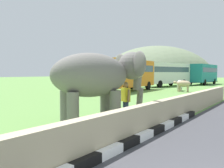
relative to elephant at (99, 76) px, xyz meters
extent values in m
cube|color=black|center=(-3.66, -2.48, -1.79)|extent=(0.90, 0.20, 0.24)
cube|color=white|center=(-2.76, -2.48, -1.79)|extent=(0.90, 0.20, 0.24)
cube|color=black|center=(-1.86, -2.48, -1.79)|extent=(0.90, 0.20, 0.24)
cube|color=white|center=(-0.96, -2.48, -1.79)|extent=(0.90, 0.20, 0.24)
cube|color=black|center=(-0.06, -2.48, -1.79)|extent=(0.90, 0.20, 0.24)
cube|color=white|center=(0.84, -2.48, -1.79)|extent=(0.90, 0.20, 0.24)
cube|color=black|center=(1.74, -2.48, -1.79)|extent=(0.90, 0.20, 0.24)
cube|color=white|center=(2.64, -2.48, -1.79)|extent=(0.90, 0.20, 0.24)
cube|color=black|center=(3.54, -2.48, -1.79)|extent=(0.90, 0.20, 0.24)
cube|color=tan|center=(-1.76, -2.18, -1.41)|extent=(28.00, 0.36, 1.00)
cylinder|color=slate|center=(0.64, 0.17, -1.23)|extent=(0.44, 0.44, 1.36)
cylinder|color=slate|center=(0.21, -0.63, -1.23)|extent=(0.44, 0.44, 1.36)
cylinder|color=slate|center=(-0.86, 0.97, -1.23)|extent=(0.44, 0.44, 1.36)
cylinder|color=slate|center=(-1.28, 0.18, -1.23)|extent=(0.44, 0.44, 1.36)
ellipsoid|color=slate|center=(-0.32, 0.17, 0.05)|extent=(3.49, 2.88, 1.70)
sphere|color=slate|center=(1.32, -0.71, 0.43)|extent=(1.16, 1.16, 1.16)
ellipsoid|color=#D84C8C|center=(1.58, -0.85, 0.58)|extent=(0.62, 0.73, 0.44)
ellipsoid|color=slate|center=(1.57, 0.04, 0.48)|extent=(0.64, 0.91, 1.00)
ellipsoid|color=slate|center=(0.83, -1.33, 0.48)|extent=(0.64, 0.91, 1.00)
cylinder|color=slate|center=(1.58, -0.85, -0.12)|extent=(0.51, 0.56, 0.98)
cylinder|color=slate|center=(1.68, -0.91, -0.92)|extent=(0.40, 0.44, 0.83)
cone|color=beige|center=(1.66, -0.58, -0.02)|extent=(0.39, 0.56, 0.22)
cone|color=beige|center=(1.40, -1.07, -0.02)|extent=(0.39, 0.56, 0.22)
cylinder|color=navy|center=(1.28, -0.39, -1.50)|extent=(0.15, 0.15, 0.82)
cylinder|color=navy|center=(1.18, -0.56, -1.50)|extent=(0.15, 0.15, 0.82)
cube|color=yellow|center=(1.23, -0.47, -0.80)|extent=(0.41, 0.47, 0.58)
cylinder|color=#9E7251|center=(1.37, -0.25, -0.83)|extent=(0.14, 0.16, 0.53)
cylinder|color=#9E7251|center=(1.10, -0.70, -0.83)|extent=(0.16, 0.18, 0.53)
sphere|color=#9E7251|center=(1.23, -0.47, -0.37)|extent=(0.23, 0.23, 0.23)
cube|color=orange|center=(15.94, 8.25, 0.09)|extent=(9.39, 3.03, 3.00)
cube|color=#3F5160|center=(15.94, 8.25, 0.63)|extent=(8.65, 3.03, 0.76)
cylinder|color=black|center=(18.83, 9.57, -1.41)|extent=(1.02, 0.36, 1.00)
cylinder|color=black|center=(18.96, 7.27, -1.41)|extent=(1.02, 0.36, 1.00)
cylinder|color=black|center=(12.91, 9.22, -1.41)|extent=(1.02, 0.36, 1.00)
cylinder|color=black|center=(13.05, 6.93, -1.41)|extent=(1.02, 0.36, 1.00)
cube|color=silver|center=(27.12, 8.36, 0.09)|extent=(10.03, 4.53, 3.00)
cube|color=#3F5160|center=(27.12, 8.36, 0.63)|extent=(9.27, 4.40, 0.76)
cylinder|color=black|center=(30.41, 8.82, -1.41)|extent=(1.04, 0.51, 1.00)
cylinder|color=black|center=(29.91, 6.57, -1.41)|extent=(1.04, 0.51, 1.00)
cylinder|color=black|center=(24.33, 10.15, -1.41)|extent=(1.04, 0.51, 1.00)
cylinder|color=black|center=(23.84, 7.91, -1.41)|extent=(1.04, 0.51, 1.00)
cube|color=teal|center=(36.60, 5.33, 0.09)|extent=(9.92, 2.74, 3.00)
cube|color=#3F5160|center=(36.60, 5.33, 0.63)|extent=(9.13, 2.76, 0.76)
cylinder|color=black|center=(39.79, 6.41, -1.41)|extent=(1.01, 0.32, 1.00)
cylinder|color=black|center=(39.73, 4.11, -1.41)|extent=(1.01, 0.32, 1.00)
cylinder|color=black|center=(33.48, 6.56, -1.41)|extent=(1.01, 0.32, 1.00)
cylinder|color=black|center=(33.42, 4.26, -1.41)|extent=(1.01, 0.32, 1.00)
cylinder|color=tan|center=(17.85, 3.07, -1.58)|extent=(0.12, 0.12, 0.65)
cylinder|color=tan|center=(18.21, 3.08, -1.58)|extent=(0.12, 0.12, 0.65)
cylinder|color=tan|center=(17.89, 2.17, -1.58)|extent=(0.12, 0.12, 0.65)
cylinder|color=tan|center=(18.25, 2.18, -1.58)|extent=(0.12, 0.12, 0.65)
ellipsoid|color=tan|center=(18.05, 2.62, -1.01)|extent=(0.65, 1.52, 0.66)
ellipsoid|color=tan|center=(18.02, 3.55, -0.91)|extent=(0.27, 0.41, 0.32)
cylinder|color=beige|center=(19.17, 3.30, -1.58)|extent=(0.12, 0.12, 0.65)
cylinder|color=beige|center=(19.09, 3.65, -1.58)|extent=(0.12, 0.12, 0.65)
cylinder|color=beige|center=(20.05, 3.51, -1.58)|extent=(0.12, 0.12, 0.65)
cylinder|color=beige|center=(19.96, 3.86, -1.58)|extent=(0.12, 0.12, 0.65)
ellipsoid|color=beige|center=(19.57, 3.58, -1.01)|extent=(1.60, 0.94, 0.66)
ellipsoid|color=beige|center=(18.66, 3.36, -0.91)|extent=(0.45, 0.35, 0.32)
ellipsoid|color=#6B7A5C|center=(51.24, 20.44, -1.91)|extent=(34.72, 27.78, 17.92)
camera|label=1|loc=(-7.47, -5.83, 0.13)|focal=38.72mm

